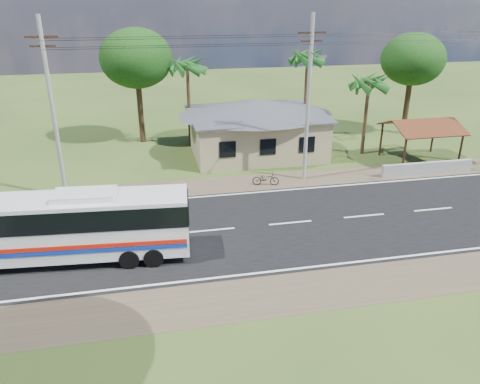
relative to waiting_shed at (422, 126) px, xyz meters
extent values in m
plane|color=#2E4619|center=(-13.00, -8.50, -2.73)|extent=(120.00, 120.00, 0.00)
cube|color=black|center=(-13.00, -8.50, -2.72)|extent=(120.00, 10.00, 0.02)
cube|color=brown|center=(-13.00, -2.00, -2.72)|extent=(120.00, 3.00, 0.01)
cube|color=brown|center=(-13.00, -15.00, -2.72)|extent=(120.00, 3.00, 0.01)
cube|color=silver|center=(-13.00, -3.80, -2.70)|extent=(120.00, 0.15, 0.01)
cube|color=silver|center=(-13.00, -13.20, -2.70)|extent=(120.00, 0.15, 0.01)
cube|color=silver|center=(-13.00, -8.50, -2.70)|extent=(120.00, 0.15, 0.01)
cube|color=tan|center=(-12.00, 4.50, -1.13)|extent=(10.00, 8.00, 3.20)
cube|color=#4C4F54|center=(-12.00, 4.50, 0.52)|extent=(10.60, 8.60, 0.10)
pyramid|color=#4C4F54|center=(-12.00, 4.50, 1.67)|extent=(12.40, 10.00, 1.20)
cube|color=black|center=(-15.00, 0.48, -1.03)|extent=(1.20, 0.08, 1.20)
cube|color=black|center=(-12.00, 0.48, -1.03)|extent=(1.20, 0.08, 1.20)
cube|color=black|center=(-9.00, 0.48, -1.03)|extent=(1.20, 0.08, 1.20)
cylinder|color=#361E13|center=(-2.30, -1.80, -1.43)|extent=(0.16, 0.16, 2.60)
cylinder|color=#361E13|center=(-2.30, 1.80, -1.43)|extent=(0.16, 0.16, 2.60)
cylinder|color=#361E13|center=(2.30, -1.80, -1.43)|extent=(0.16, 0.16, 2.60)
cylinder|color=#361E13|center=(2.30, 1.80, -1.43)|extent=(0.16, 0.16, 2.60)
cube|color=maroon|center=(0.00, -1.10, 0.17)|extent=(5.20, 2.28, 0.90)
cube|color=maroon|center=(0.00, 1.10, 0.17)|extent=(5.20, 2.28, 0.90)
cube|color=#361E13|center=(0.00, 0.00, 0.52)|extent=(5.20, 0.12, 0.12)
cube|color=#9E9E99|center=(-1.00, -2.90, -2.28)|extent=(7.00, 0.30, 0.90)
cylinder|color=#9E9E99|center=(-26.00, -2.00, 2.77)|extent=(0.26, 0.26, 11.00)
cube|color=#361E13|center=(-26.00, -2.00, 7.07)|extent=(1.80, 0.12, 0.12)
cube|color=#361E13|center=(-26.00, -2.00, 6.57)|extent=(1.40, 0.10, 0.10)
cylinder|color=#9E9E99|center=(-10.00, -2.00, 2.77)|extent=(0.26, 0.26, 11.00)
cube|color=#361E13|center=(-10.00, -2.00, 7.07)|extent=(1.80, 0.12, 0.12)
cube|color=#361E13|center=(-10.00, -2.00, 6.57)|extent=(1.40, 0.10, 0.10)
cylinder|color=gray|center=(-10.00, -3.00, 5.87)|extent=(0.08, 2.00, 0.08)
cube|color=gray|center=(-10.00, -4.00, 5.87)|extent=(0.50, 0.18, 0.12)
cylinder|color=black|center=(-18.00, -2.00, 6.87)|extent=(16.00, 0.02, 0.02)
cylinder|color=black|center=(-2.50, -2.00, 6.87)|extent=(15.00, 0.02, 0.02)
cylinder|color=#47301E|center=(-3.50, 2.50, 0.27)|extent=(0.28, 0.28, 6.00)
cylinder|color=#47301E|center=(-7.00, 7.00, 1.02)|extent=(0.28, 0.28, 7.50)
cylinder|color=#47301E|center=(-17.00, 7.50, 0.77)|extent=(0.28, 0.28, 7.00)
cylinder|color=#47301E|center=(-21.00, 9.50, 0.25)|extent=(0.50, 0.50, 5.95)
ellipsoid|color=#11370F|center=(-21.00, 9.50, 4.42)|extent=(6.00, 6.00, 4.92)
cylinder|color=#47301E|center=(3.00, 7.50, 0.07)|extent=(0.50, 0.50, 5.60)
ellipsoid|color=#11370F|center=(3.00, 7.50, 3.99)|extent=(5.60, 5.60, 4.59)
cube|color=silver|center=(-24.62, -10.17, -0.88)|extent=(11.52, 3.28, 2.84)
cube|color=black|center=(-24.62, -10.17, -0.17)|extent=(11.58, 3.34, 1.04)
cube|color=#B8190B|center=(-24.72, -11.37, -1.40)|extent=(11.15, 0.95, 0.21)
cube|color=#0D2996|center=(-24.72, -11.37, -1.64)|extent=(11.15, 0.95, 0.21)
cube|color=silver|center=(-23.68, -10.25, 0.68)|extent=(2.96, 1.74, 0.28)
cylinder|color=black|center=(-21.88, -11.49, -2.26)|extent=(0.97, 0.41, 0.95)
cylinder|color=black|center=(-21.70, -9.32, -2.26)|extent=(0.97, 0.41, 0.95)
cylinder|color=black|center=(-20.75, -11.58, -2.26)|extent=(0.97, 0.41, 0.95)
cylinder|color=black|center=(-20.57, -9.41, -2.26)|extent=(0.97, 0.41, 0.95)
imported|color=black|center=(-12.95, -2.63, -2.26)|extent=(1.89, 1.05, 0.94)
camera|label=1|loc=(-20.59, -31.23, 9.24)|focal=35.00mm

